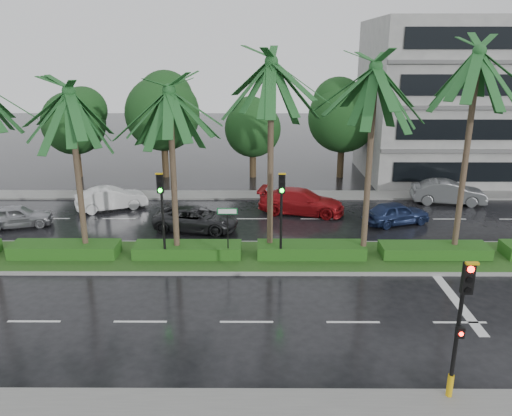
{
  "coord_description": "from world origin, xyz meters",
  "views": [
    {
      "loc": [
        0.43,
        -21.53,
        9.74
      ],
      "look_at": [
        0.33,
        1.5,
        2.43
      ],
      "focal_mm": 35.0,
      "sensor_mm": 36.0,
      "label": 1
    }
  ],
  "objects_px": {
    "signal_near": "(460,325)",
    "car_white": "(111,198)",
    "car_red": "(301,201)",
    "car_grey": "(448,192)",
    "car_darkgrey": "(196,219)",
    "street_sign": "(228,221)",
    "car_blue": "(396,213)",
    "car_silver": "(17,216)",
    "signal_median_left": "(162,204)"
  },
  "relations": [
    {
      "from": "car_silver",
      "to": "signal_near",
      "type": "bearing_deg",
      "value": -144.22
    },
    {
      "from": "signal_median_left",
      "to": "car_white",
      "type": "relative_size",
      "value": 0.99
    },
    {
      "from": "car_white",
      "to": "car_blue",
      "type": "bearing_deg",
      "value": -123.38
    },
    {
      "from": "car_red",
      "to": "car_blue",
      "type": "bearing_deg",
      "value": -96.57
    },
    {
      "from": "street_sign",
      "to": "car_grey",
      "type": "bearing_deg",
      "value": 34.88
    },
    {
      "from": "car_white",
      "to": "car_red",
      "type": "bearing_deg",
      "value": -118.04
    },
    {
      "from": "signal_near",
      "to": "car_silver",
      "type": "relative_size",
      "value": 1.13
    },
    {
      "from": "signal_near",
      "to": "car_red",
      "type": "bearing_deg",
      "value": 99.37
    },
    {
      "from": "car_darkgrey",
      "to": "car_blue",
      "type": "xyz_separation_m",
      "value": [
        11.57,
        1.07,
        0.01
      ]
    },
    {
      "from": "signal_near",
      "to": "car_red",
      "type": "height_order",
      "value": "signal_near"
    },
    {
      "from": "car_white",
      "to": "signal_near",
      "type": "bearing_deg",
      "value": -165.23
    },
    {
      "from": "car_grey",
      "to": "signal_near",
      "type": "bearing_deg",
      "value": 168.74
    },
    {
      "from": "car_red",
      "to": "car_grey",
      "type": "relative_size",
      "value": 1.13
    },
    {
      "from": "street_sign",
      "to": "car_grey",
      "type": "xyz_separation_m",
      "value": [
        14.0,
        9.76,
        -1.35
      ]
    },
    {
      "from": "car_silver",
      "to": "car_white",
      "type": "xyz_separation_m",
      "value": [
        4.5,
        3.33,
        0.07
      ]
    },
    {
      "from": "signal_near",
      "to": "signal_median_left",
      "type": "xyz_separation_m",
      "value": [
        -10.0,
        9.69,
        0.49
      ]
    },
    {
      "from": "car_darkgrey",
      "to": "street_sign",
      "type": "bearing_deg",
      "value": -146.78
    },
    {
      "from": "car_darkgrey",
      "to": "car_red",
      "type": "xyz_separation_m",
      "value": [
        6.18,
        3.05,
        0.11
      ]
    },
    {
      "from": "street_sign",
      "to": "car_white",
      "type": "bearing_deg",
      "value": 133.45
    },
    {
      "from": "signal_near",
      "to": "signal_median_left",
      "type": "bearing_deg",
      "value": 135.91
    },
    {
      "from": "car_red",
      "to": "car_grey",
      "type": "xyz_separation_m",
      "value": [
        9.89,
        2.13,
        0.0
      ]
    },
    {
      "from": "signal_median_left",
      "to": "car_silver",
      "type": "relative_size",
      "value": 1.13
    },
    {
      "from": "street_sign",
      "to": "car_silver",
      "type": "distance_m",
      "value": 13.49
    },
    {
      "from": "signal_near",
      "to": "car_blue",
      "type": "height_order",
      "value": "signal_near"
    },
    {
      "from": "car_red",
      "to": "car_white",
      "type": "bearing_deg",
      "value": 100.03
    },
    {
      "from": "signal_median_left",
      "to": "car_grey",
      "type": "bearing_deg",
      "value": 30.32
    },
    {
      "from": "street_sign",
      "to": "car_silver",
      "type": "relative_size",
      "value": 0.68
    },
    {
      "from": "street_sign",
      "to": "car_grey",
      "type": "distance_m",
      "value": 17.12
    },
    {
      "from": "car_silver",
      "to": "car_darkgrey",
      "type": "relative_size",
      "value": 0.81
    },
    {
      "from": "signal_near",
      "to": "car_blue",
      "type": "relative_size",
      "value": 1.11
    },
    {
      "from": "signal_median_left",
      "to": "car_silver",
      "type": "height_order",
      "value": "signal_median_left"
    },
    {
      "from": "signal_median_left",
      "to": "car_grey",
      "type": "height_order",
      "value": "signal_median_left"
    },
    {
      "from": "signal_near",
      "to": "street_sign",
      "type": "xyz_separation_m",
      "value": [
        -7.0,
        9.87,
        -0.38
      ]
    },
    {
      "from": "car_silver",
      "to": "car_red",
      "type": "relative_size",
      "value": 0.73
    },
    {
      "from": "signal_median_left",
      "to": "street_sign",
      "type": "bearing_deg",
      "value": 3.47
    },
    {
      "from": "street_sign",
      "to": "car_darkgrey",
      "type": "distance_m",
      "value": 5.24
    },
    {
      "from": "car_silver",
      "to": "car_red",
      "type": "distance_m",
      "value": 16.74
    },
    {
      "from": "street_sign",
      "to": "car_grey",
      "type": "height_order",
      "value": "street_sign"
    },
    {
      "from": "street_sign",
      "to": "car_blue",
      "type": "bearing_deg",
      "value": 30.76
    },
    {
      "from": "street_sign",
      "to": "car_blue",
      "type": "distance_m",
      "value": 11.15
    },
    {
      "from": "signal_near",
      "to": "car_white",
      "type": "height_order",
      "value": "signal_near"
    },
    {
      "from": "signal_near",
      "to": "car_blue",
      "type": "bearing_deg",
      "value": 80.85
    },
    {
      "from": "car_white",
      "to": "signal_median_left",
      "type": "bearing_deg",
      "value": -174.58
    },
    {
      "from": "car_white",
      "to": "car_darkgrey",
      "type": "bearing_deg",
      "value": -147.41
    },
    {
      "from": "signal_near",
      "to": "car_darkgrey",
      "type": "height_order",
      "value": "signal_near"
    },
    {
      "from": "car_red",
      "to": "car_darkgrey",
      "type": "bearing_deg",
      "value": 129.78
    },
    {
      "from": "car_grey",
      "to": "car_silver",
      "type": "bearing_deg",
      "value": 108.5
    },
    {
      "from": "car_red",
      "to": "signal_median_left",
      "type": "bearing_deg",
      "value": 151.22
    },
    {
      "from": "car_white",
      "to": "car_darkgrey",
      "type": "relative_size",
      "value": 0.93
    },
    {
      "from": "car_silver",
      "to": "car_grey",
      "type": "height_order",
      "value": "car_grey"
    }
  ]
}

